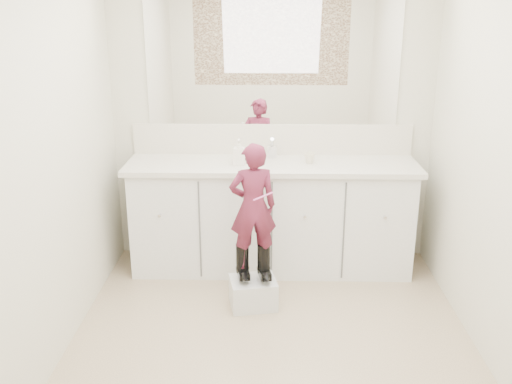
{
  "coord_description": "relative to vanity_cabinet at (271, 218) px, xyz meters",
  "views": [
    {
      "loc": [
        -0.03,
        -3.08,
        2.08
      ],
      "look_at": [
        -0.12,
        0.77,
        0.8
      ],
      "focal_mm": 40.0,
      "sensor_mm": 36.0,
      "label": 1
    }
  ],
  "objects": [
    {
      "name": "step_stool",
      "position": [
        -0.13,
        -0.66,
        -0.32
      ],
      "size": [
        0.37,
        0.32,
        0.2
      ],
      "primitive_type": "cube",
      "rotation": [
        0.0,
        0.0,
        0.19
      ],
      "color": "silver",
      "rests_on": "floor"
    },
    {
      "name": "soap_bottle",
      "position": [
        -0.25,
        -0.06,
        0.56
      ],
      "size": [
        0.09,
        0.1,
        0.2
      ],
      "primitive_type": "imported",
      "rotation": [
        0.0,
        0.0,
        -0.04
      ],
      "color": "white",
      "rests_on": "countertop"
    },
    {
      "name": "cup",
      "position": [
        0.29,
        -0.01,
        0.51
      ],
      "size": [
        0.11,
        0.11,
        0.08
      ],
      "primitive_type": "imported",
      "rotation": [
        0.0,
        0.0,
        0.24
      ],
      "color": "beige",
      "rests_on": "countertop"
    },
    {
      "name": "mirror",
      "position": [
        0.0,
        0.26,
        1.22
      ],
      "size": [
        2.0,
        0.02,
        1.0
      ],
      "primitive_type": "cube",
      "color": "white",
      "rests_on": "wall_back"
    },
    {
      "name": "wall_left",
      "position": [
        -1.3,
        -1.23,
        0.78
      ],
      "size": [
        0.0,
        3.0,
        3.0
      ],
      "primitive_type": "plane",
      "rotation": [
        1.57,
        0.0,
        1.57
      ],
      "color": "beige",
      "rests_on": "floor"
    },
    {
      "name": "wall_right",
      "position": [
        1.3,
        -1.23,
        0.78
      ],
      "size": [
        0.0,
        3.0,
        3.0
      ],
      "primitive_type": "plane",
      "rotation": [
        1.57,
        0.0,
        -1.57
      ],
      "color": "beige",
      "rests_on": "floor"
    },
    {
      "name": "boot_left",
      "position": [
        -0.21,
        -0.64,
        -0.09
      ],
      "size": [
        0.13,
        0.19,
        0.27
      ],
      "primitive_type": null,
      "rotation": [
        0.0,
        0.0,
        0.19
      ],
      "color": "black",
      "rests_on": "step_stool"
    },
    {
      "name": "dot_panel",
      "position": [
        0.0,
        -2.71,
        1.22
      ],
      "size": [
        2.0,
        0.01,
        1.2
      ],
      "primitive_type": "cube",
      "color": "#472819",
      "rests_on": "wall_front"
    },
    {
      "name": "toothbrush",
      "position": [
        -0.06,
        -0.72,
        0.43
      ],
      "size": [
        0.14,
        0.04,
        0.06
      ],
      "primitive_type": "cylinder",
      "rotation": [
        0.0,
        1.22,
        0.19
      ],
      "color": "#FC62B9",
      "rests_on": "toddler"
    },
    {
      "name": "toddler",
      "position": [
        -0.13,
        -0.64,
        0.33
      ],
      "size": [
        0.36,
        0.27,
        0.9
      ],
      "primitive_type": "imported",
      "rotation": [
        0.0,
        0.0,
        3.33
      ],
      "color": "#982E57",
      "rests_on": "step_stool"
    },
    {
      "name": "vanity_cabinet",
      "position": [
        0.0,
        0.0,
        0.0
      ],
      "size": [
        2.2,
        0.55,
        0.85
      ],
      "primitive_type": "cube",
      "color": "silver",
      "rests_on": "floor"
    },
    {
      "name": "faucet",
      "position": [
        0.0,
        0.15,
        0.52
      ],
      "size": [
        0.08,
        0.08,
        0.1
      ],
      "primitive_type": "cylinder",
      "color": "silver",
      "rests_on": "countertop"
    },
    {
      "name": "backsplash",
      "position": [
        0.0,
        0.26,
        0.59
      ],
      "size": [
        2.28,
        0.03,
        0.25
      ],
      "primitive_type": "cube",
      "color": "beige",
      "rests_on": "countertop"
    },
    {
      "name": "boot_right",
      "position": [
        -0.06,
        -0.64,
        -0.09
      ],
      "size": [
        0.13,
        0.19,
        0.27
      ],
      "primitive_type": null,
      "rotation": [
        0.0,
        0.0,
        0.19
      ],
      "color": "black",
      "rests_on": "step_stool"
    },
    {
      "name": "wall_back",
      "position": [
        0.0,
        0.27,
        0.77
      ],
      "size": [
        2.6,
        0.0,
        2.6
      ],
      "primitive_type": "plane",
      "rotation": [
        1.57,
        0.0,
        0.0
      ],
      "color": "beige",
      "rests_on": "floor"
    },
    {
      "name": "countertop",
      "position": [
        0.0,
        -0.01,
        0.45
      ],
      "size": [
        2.28,
        0.58,
        0.04
      ],
      "primitive_type": "cube",
      "color": "beige",
      "rests_on": "vanity_cabinet"
    },
    {
      "name": "wall_front",
      "position": [
        0.0,
        -2.73,
        0.77
      ],
      "size": [
        2.6,
        0.0,
        2.6
      ],
      "primitive_type": "plane",
      "rotation": [
        -1.57,
        0.0,
        0.0
      ],
      "color": "beige",
      "rests_on": "floor"
    },
    {
      "name": "floor",
      "position": [
        0.0,
        -1.23,
        -0.42
      ],
      "size": [
        3.0,
        3.0,
        0.0
      ],
      "primitive_type": "plane",
      "color": "#886D59",
      "rests_on": "ground"
    }
  ]
}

